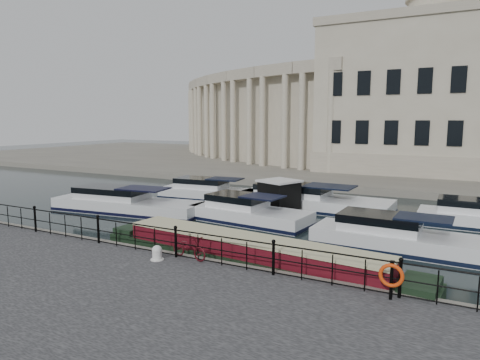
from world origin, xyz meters
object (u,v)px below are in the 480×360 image
Objects in this scene: bicycle at (189,247)px; harbour_hut at (279,199)px; mooring_bollard at (157,253)px; narrowboat at (248,258)px; life_ring_post at (391,276)px.

harbour_hut is at bearing 14.47° from bicycle.
harbour_hut is (0.08, 11.55, 0.14)m from mooring_bollard.
mooring_bollard is at bearing -68.67° from harbour_hut.
narrowboat is at bearing 40.51° from mooring_bollard.
bicycle is at bearing 176.93° from life_ring_post.
narrowboat is at bearing 160.47° from life_ring_post.
mooring_bollard is 0.04× the size of narrowboat.
bicycle is at bearing -131.10° from narrowboat.
harbour_hut is at bearing 125.86° from life_ring_post.
life_ring_post is (8.22, 0.28, 0.46)m from mooring_bollard.
life_ring_post is 0.33× the size of harbour_hut.
bicycle is 2.96× the size of mooring_bollard.
bicycle is 2.39m from narrowboat.
harbour_hut reaches higher than life_ring_post.
life_ring_post reaches higher than mooring_bollard.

